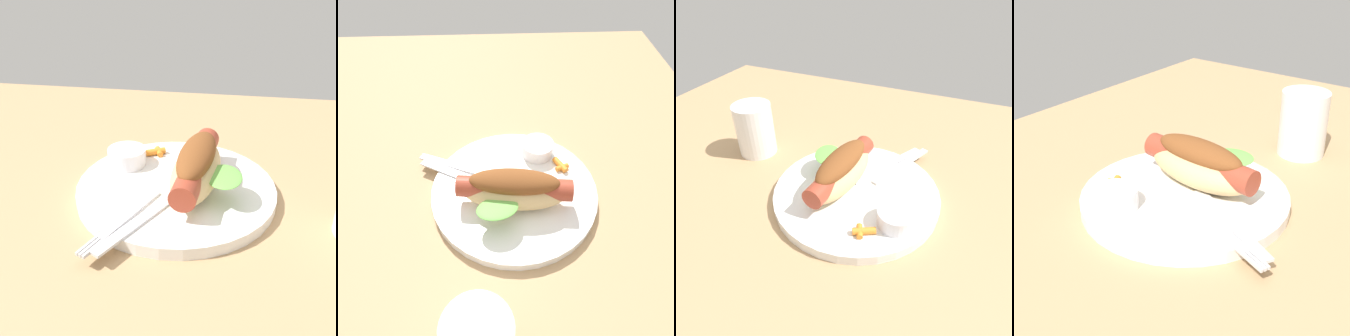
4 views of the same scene
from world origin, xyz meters
TOP-DOWN VIEW (x-y plane):
  - ground_plane at (0.00, 0.00)cm, footprint 120.00×90.00cm
  - plate at (-0.15, -2.82)cm, footprint 26.50×26.50cm
  - hot_dog at (-2.75, -2.52)cm, footprint 10.19×17.22cm
  - sauce_ramekin at (7.83, -7.40)cm, footprint 5.53×5.53cm
  - fork at (4.87, 6.08)cm, footprint 6.78×13.82cm
  - knife at (2.72, 5.61)cm, footprint 8.81×14.73cm
  - carrot_garnish at (4.19, -11.01)cm, footprint 3.31×2.62cm
  - drinking_cup at (-23.02, 2.30)cm, footprint 7.13×7.13cm

SIDE VIEW (x-z plane):
  - ground_plane at x=0.00cm, z-range -1.80..0.00cm
  - plate at x=-0.15cm, z-range 0.00..1.60cm
  - knife at x=2.72cm, z-range 1.60..1.96cm
  - fork at x=4.87cm, z-range 1.60..2.00cm
  - carrot_garnish at x=4.19cm, z-range 1.58..2.58cm
  - sauce_ramekin at x=7.83cm, z-range 1.60..4.05cm
  - hot_dog at x=-2.75cm, z-range 1.60..7.94cm
  - drinking_cup at x=-23.02cm, z-range 0.00..9.93cm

